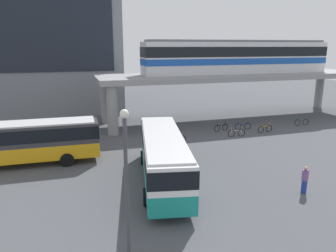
# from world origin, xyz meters

# --- Properties ---
(ground_plane) EXTENTS (120.00, 120.00, 0.00)m
(ground_plane) POSITION_xyz_m (0.00, 10.00, 0.00)
(ground_plane) COLOR #47494F
(station_building) EXTENTS (24.92, 14.29, 20.93)m
(station_building) POSITION_xyz_m (-11.38, 29.26, 10.47)
(station_building) COLOR slate
(station_building) RESTS_ON ground_plane
(elevated_platform) EXTENTS (32.70, 7.44, 5.50)m
(elevated_platform) POSITION_xyz_m (13.26, 15.34, 4.82)
(elevated_platform) COLOR gray
(elevated_platform) RESTS_ON ground_plane
(train) EXTENTS (22.90, 2.96, 3.84)m
(train) POSITION_xyz_m (13.43, 15.34, 7.47)
(train) COLOR silver
(train) RESTS_ON elevated_platform
(bus_main) EXTENTS (4.68, 11.32, 3.22)m
(bus_main) POSITION_xyz_m (-0.42, -0.30, 1.99)
(bus_main) COLOR teal
(bus_main) RESTS_ON ground_plane
(bus_secondary) EXTENTS (11.11, 3.00, 3.22)m
(bus_secondary) POSITION_xyz_m (-9.45, 5.88, 1.99)
(bus_secondary) COLOR orange
(bus_secondary) RESTS_ON ground_plane
(bicycle_black) EXTENTS (1.76, 0.43, 1.04)m
(bicycle_black) POSITION_xyz_m (9.12, 10.41, 0.36)
(bicycle_black) COLOR black
(bicycle_black) RESTS_ON ground_plane
(bicycle_green) EXTENTS (1.79, 0.18, 1.04)m
(bicycle_green) POSITION_xyz_m (18.87, 9.97, 0.36)
(bicycle_green) COLOR black
(bicycle_green) RESTS_ON ground_plane
(bicycle_orange) EXTENTS (1.79, 0.24, 1.04)m
(bicycle_orange) POSITION_xyz_m (13.17, 8.55, 0.36)
(bicycle_orange) COLOR black
(bicycle_orange) RESTS_ON ground_plane
(bicycle_red) EXTENTS (1.79, 0.12, 1.04)m
(bicycle_red) POSITION_xyz_m (3.25, 7.63, 0.36)
(bicycle_red) COLOR black
(bicycle_red) RESTS_ON ground_plane
(bicycle_silver) EXTENTS (1.78, 0.30, 1.04)m
(bicycle_silver) POSITION_xyz_m (9.59, 8.03, 0.36)
(bicycle_silver) COLOR black
(bicycle_silver) RESTS_ON ground_plane
(bicycle_blue) EXTENTS (1.78, 0.28, 1.04)m
(bicycle_blue) POSITION_xyz_m (11.61, 10.28, 0.36)
(bicycle_blue) COLOR black
(bicycle_blue) RESTS_ON ground_plane
(pedestrian_near_building) EXTENTS (0.48, 0.42, 1.70)m
(pedestrian_near_building) POSITION_xyz_m (7.28, -4.42, 0.80)
(pedestrian_near_building) COLOR navy
(pedestrian_near_building) RESTS_ON ground_plane
(lamp_post) EXTENTS (0.36, 0.36, 6.37)m
(lamp_post) POSITION_xyz_m (-4.01, -7.23, 3.75)
(lamp_post) COLOR #3F3F44
(lamp_post) RESTS_ON ground_plane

